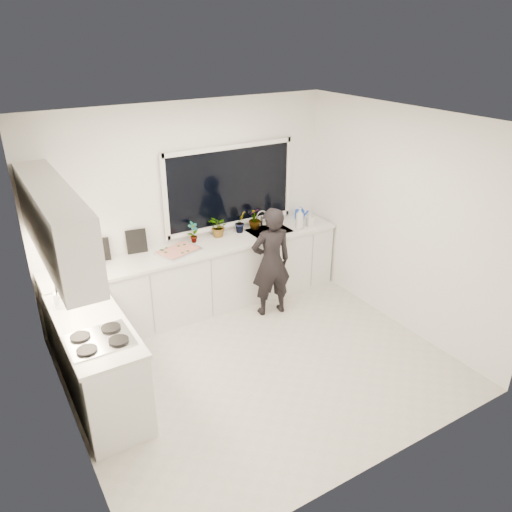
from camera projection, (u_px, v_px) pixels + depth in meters
floor at (259, 365)px, 5.67m from camera, size 4.00×3.50×0.02m
wall_back at (188, 208)px, 6.47m from camera, size 4.00×0.02×2.70m
wall_left at (54, 309)px, 4.16m from camera, size 0.02×3.50×2.70m
wall_right at (400, 220)px, 6.05m from camera, size 0.02×3.50×2.70m
ceiling at (260, 121)px, 4.53m from camera, size 4.00×3.50×0.02m
window at (230, 187)px, 6.64m from camera, size 1.80×0.02×1.00m
base_cabinets_back at (202, 279)px, 6.61m from camera, size 3.92×0.58×0.88m
base_cabinets_left at (98, 363)px, 4.97m from camera, size 0.58×1.60×0.88m
countertop_back at (201, 248)px, 6.41m from camera, size 3.94×0.62×0.04m
countertop_left at (92, 324)px, 4.78m from camera, size 0.62×1.60×0.04m
upper_cabinets at (55, 223)px, 4.59m from camera, size 0.34×2.10×0.70m
sink at (269, 234)px, 6.92m from camera, size 0.58×0.42×0.14m
faucet at (261, 219)px, 7.01m from camera, size 0.03×0.03×0.22m
stovetop at (99, 339)px, 4.48m from camera, size 0.56×0.48×0.03m
person at (271, 262)px, 6.40m from camera, size 0.59×0.44×1.47m
pizza_tray at (178, 251)px, 6.23m from camera, size 0.58×0.50×0.03m
pizza at (178, 250)px, 6.22m from camera, size 0.53×0.45×0.01m
watering_can at (300, 215)px, 7.30m from camera, size 0.16×0.16×0.13m
paper_towel_roll at (64, 263)px, 5.66m from camera, size 0.12×0.12×0.26m
knife_block at (90, 258)px, 5.83m from camera, size 0.15×0.12×0.22m
utensil_crock at (61, 300)px, 5.00m from camera, size 0.17×0.17×0.16m
picture_frame_large at (100, 250)px, 5.97m from camera, size 0.22×0.06×0.28m
picture_frame_small at (137, 241)px, 6.18m from camera, size 0.25×0.06×0.30m
herb_plants at (228, 225)px, 6.70m from camera, size 1.13×0.30×0.30m
soap_bottles at (303, 218)px, 6.94m from camera, size 0.32×0.16×0.31m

